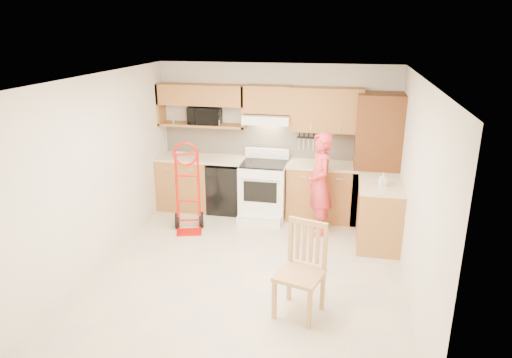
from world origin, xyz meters
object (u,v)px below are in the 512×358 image
(dining_chair, at_px, (300,272))
(range, at_px, (263,186))
(microwave, at_px, (205,115))
(hand_truck, at_px, (188,192))
(person, at_px, (319,184))

(dining_chair, bearing_deg, range, 124.75)
(range, bearing_deg, microwave, 163.15)
(range, bearing_deg, hand_truck, -144.25)
(range, height_order, hand_truck, hand_truck)
(microwave, bearing_deg, range, -20.49)
(range, xyz_separation_m, hand_truck, (-1.04, -0.75, 0.09))
(range, bearing_deg, dining_chair, -71.13)
(person, relative_size, dining_chair, 1.51)
(hand_truck, bearing_deg, dining_chair, -61.24)
(range, xyz_separation_m, dining_chair, (0.89, -2.62, -0.02))
(range, height_order, dining_chair, range)
(range, xyz_separation_m, person, (0.94, -0.41, 0.24))
(person, distance_m, dining_chair, 2.22)
(person, relative_size, hand_truck, 1.24)
(hand_truck, bearing_deg, range, 18.48)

